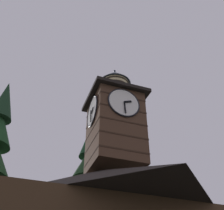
{
  "coord_description": "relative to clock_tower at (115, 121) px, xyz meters",
  "views": [
    {
      "loc": [
        6.16,
        14.48,
        1.25
      ],
      "look_at": [
        0.61,
        -0.91,
        13.38
      ],
      "focal_mm": 47.18,
      "sensor_mm": 36.0,
      "label": 1
    }
  ],
  "objects": [
    {
      "name": "clock_tower",
      "position": [
        0.0,
        0.0,
        0.0
      ],
      "size": [
        3.84,
        3.84,
        8.23
      ],
      "color": "#4C3323",
      "rests_on": "building_main"
    },
    {
      "name": "flying_bird_low",
      "position": [
        -2.29,
        -2.39,
        5.58
      ],
      "size": [
        0.73,
        0.58,
        0.16
      ],
      "color": "black"
    }
  ]
}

